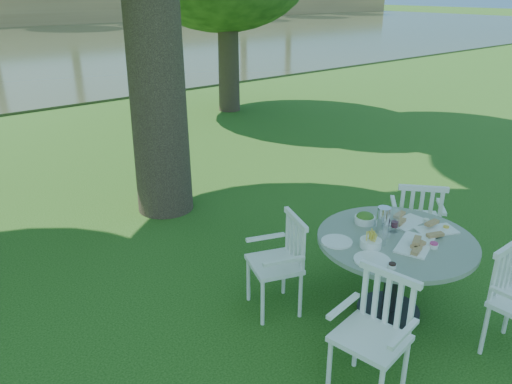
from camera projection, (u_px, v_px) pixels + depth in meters
ground at (268, 273)px, 5.17m from camera, size 140.00×140.00×0.00m
table at (395, 254)px, 4.32m from camera, size 1.35×1.35×0.76m
chair_ne at (417, 218)px, 5.12m from camera, size 0.65×0.65×0.94m
chair_nw at (284, 256)px, 4.44m from camera, size 0.55×0.57×0.90m
chair_sw at (378, 324)px, 3.52m from camera, size 0.50×0.53×0.92m
tableware at (386, 232)px, 4.28m from camera, size 1.20×0.83×0.23m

